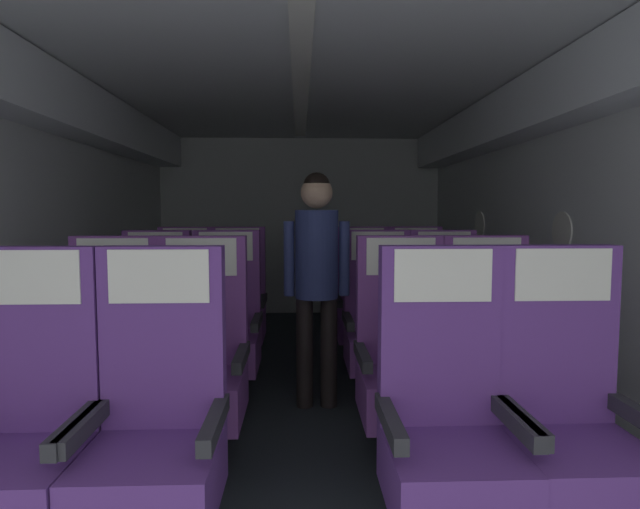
% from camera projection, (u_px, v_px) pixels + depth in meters
% --- Properties ---
extents(ground, '(3.77, 6.84, 0.02)m').
position_uv_depth(ground, '(302.00, 405.00, 3.54)').
color(ground, '#23282D').
extents(fuselage_shell, '(3.65, 6.49, 2.26)m').
position_uv_depth(fuselage_shell, '(301.00, 165.00, 3.70)').
color(fuselage_shell, silver).
rests_on(fuselage_shell, ground).
extents(seat_a_left_window, '(0.49, 0.51, 1.16)m').
position_uv_depth(seat_a_left_window, '(22.00, 438.00, 1.88)').
color(seat_a_left_window, '#38383D').
rests_on(seat_a_left_window, ground).
extents(seat_a_left_aisle, '(0.49, 0.51, 1.16)m').
position_uv_depth(seat_a_left_aisle, '(156.00, 434.00, 1.91)').
color(seat_a_left_aisle, '#38383D').
rests_on(seat_a_left_aisle, ground).
extents(seat_a_right_aisle, '(0.49, 0.51, 1.16)m').
position_uv_depth(seat_a_right_aisle, '(570.00, 429.00, 1.96)').
color(seat_a_right_aisle, '#38383D').
rests_on(seat_a_right_aisle, ground).
extents(seat_a_right_window, '(0.49, 0.51, 1.16)m').
position_uv_depth(seat_a_right_window, '(447.00, 431.00, 1.93)').
color(seat_a_right_window, '#38383D').
rests_on(seat_a_right_window, ground).
extents(seat_b_left_window, '(0.49, 0.51, 1.16)m').
position_uv_depth(seat_b_left_window, '(110.00, 367.00, 2.73)').
color(seat_b_left_window, '#38383D').
rests_on(seat_b_left_window, ground).
extents(seat_b_left_aisle, '(0.49, 0.51, 1.16)m').
position_uv_depth(seat_b_left_aisle, '(200.00, 367.00, 2.74)').
color(seat_b_left_aisle, '#38383D').
rests_on(seat_b_left_aisle, ground).
extents(seat_b_right_aisle, '(0.49, 0.51, 1.16)m').
position_uv_depth(seat_b_right_aisle, '(490.00, 363.00, 2.80)').
color(seat_b_right_aisle, '#38383D').
rests_on(seat_b_right_aisle, ground).
extents(seat_b_right_window, '(0.49, 0.51, 1.16)m').
position_uv_depth(seat_b_right_window, '(403.00, 365.00, 2.78)').
color(seat_b_right_window, '#38383D').
rests_on(seat_b_right_window, ground).
extents(seat_c_left_window, '(0.49, 0.51, 1.16)m').
position_uv_depth(seat_c_left_window, '(154.00, 330.00, 3.58)').
color(seat_c_left_window, '#38383D').
rests_on(seat_c_left_window, ground).
extents(seat_c_left_aisle, '(0.49, 0.51, 1.16)m').
position_uv_depth(seat_c_left_aisle, '(225.00, 329.00, 3.60)').
color(seat_c_left_aisle, '#38383D').
rests_on(seat_c_left_aisle, ground).
extents(seat_c_right_aisle, '(0.49, 0.51, 1.16)m').
position_uv_depth(seat_c_right_aisle, '(446.00, 328.00, 3.64)').
color(seat_c_right_aisle, '#38383D').
rests_on(seat_c_right_aisle, ground).
extents(seat_c_right_window, '(0.49, 0.51, 1.16)m').
position_uv_depth(seat_c_right_window, '(379.00, 328.00, 3.65)').
color(seat_c_right_window, '#38383D').
rests_on(seat_c_right_window, ground).
extents(seat_d_left_window, '(0.49, 0.51, 1.16)m').
position_uv_depth(seat_d_left_window, '(184.00, 308.00, 4.42)').
color(seat_d_left_window, '#38383D').
rests_on(seat_d_left_window, ground).
extents(seat_d_left_aisle, '(0.49, 0.51, 1.16)m').
position_uv_depth(seat_d_left_aisle, '(237.00, 307.00, 4.45)').
color(seat_d_left_aisle, '#38383D').
rests_on(seat_d_left_aisle, ground).
extents(seat_d_right_aisle, '(0.49, 0.51, 1.16)m').
position_uv_depth(seat_d_right_aisle, '(417.00, 306.00, 4.51)').
color(seat_d_right_aisle, '#38383D').
rests_on(seat_d_right_aisle, ground).
extents(seat_d_right_window, '(0.49, 0.51, 1.16)m').
position_uv_depth(seat_d_right_window, '(363.00, 306.00, 4.48)').
color(seat_d_right_window, '#38383D').
rests_on(seat_d_right_window, ground).
extents(flight_attendant, '(0.43, 0.28, 1.54)m').
position_uv_depth(flight_attendant, '(317.00, 265.00, 3.43)').
color(flight_attendant, black).
rests_on(flight_attendant, ground).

